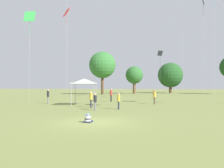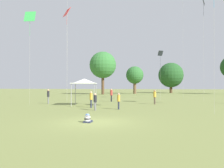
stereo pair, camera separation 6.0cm
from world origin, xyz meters
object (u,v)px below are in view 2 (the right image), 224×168
kite_0 (160,55)px  distant_tree_3 (171,75)px  person_standing_0 (119,100)px  distant_tree_0 (103,65)px  person_standing_1 (155,96)px  person_standing_5 (95,100)px  canopy_tent (84,81)px  distant_tree_1 (135,75)px  kite_2 (30,18)px  person_standing_6 (48,95)px  seated_toddler (88,119)px  person_standing_7 (91,98)px  kite_8 (203,5)px  person_standing_2 (111,94)px  kite_6 (67,14)px

kite_0 → distant_tree_3: distant_tree_3 is taller
person_standing_0 → distant_tree_0: bearing=-122.8°
person_standing_1 → distant_tree_0: (-13.62, 29.66, 6.79)m
person_standing_5 → canopy_tent: bearing=-146.1°
person_standing_0 → distant_tree_1: (-2.41, 43.57, 4.46)m
distant_tree_1 → person_standing_5: bearing=-89.4°
person_standing_0 → distant_tree_1: size_ratio=0.19×
person_standing_1 → kite_2: kite_2 is taller
person_standing_0 → kite_2: 15.08m
person_standing_0 → distant_tree_3: 52.77m
person_standing_6 → seated_toddler: bearing=-177.1°
person_standing_7 → distant_tree_3: bearing=33.0°
person_standing_5 → person_standing_6: bearing=-122.9°
kite_8 → canopy_tent: bearing=-179.7°
canopy_tent → person_standing_6: bearing=165.9°
person_standing_2 → kite_0: 9.87m
person_standing_6 → kite_6: 11.63m
seated_toddler → kite_6: 21.32m
person_standing_2 → person_standing_0: bearing=-55.7°
person_standing_7 → person_standing_5: bearing=-108.7°
seated_toddler → person_standing_6: person_standing_6 is taller
distant_tree_0 → person_standing_0: bearing=-74.2°
person_standing_6 → distant_tree_3: (18.07, 47.19, 4.63)m
person_standing_6 → person_standing_7: 7.61m
person_standing_7 → canopy_tent: bearing=77.9°
canopy_tent → kite_0: bearing=50.3°
seated_toddler → kite_2: bearing=136.3°
person_standing_1 → kite_2: 17.69m
seated_toddler → kite_0: 23.20m
kite_2 → kite_8: kite_8 is taller
kite_8 → person_standing_6: bearing=170.0°
kite_2 → distant_tree_0: (1.03, 33.07, -2.51)m
distant_tree_0 → kite_8: bearing=-48.2°
kite_6 → distant_tree_3: kite_6 is taller
distant_tree_0 → person_standing_1: bearing=-65.3°
person_standing_2 → person_standing_6: size_ratio=1.01×
person_standing_0 → person_standing_2: (-2.72, 10.14, 0.18)m
kite_2 → person_standing_5: bearing=13.3°
person_standing_1 → kite_8: bearing=-104.0°
person_standing_0 → person_standing_1: (3.35, 6.68, 0.12)m
person_standing_0 → kite_6: bearing=-91.5°
kite_6 → distant_tree_0: (-1.66, 28.31, -4.37)m
kite_0 → seated_toddler: bearing=88.9°
person_standing_6 → kite_8: (19.98, 8.61, 12.86)m
distant_tree_1 → kite_8: bearing=-67.1°
seated_toddler → kite_8: bearing=64.4°
kite_0 → kite_8: 9.32m
canopy_tent → distant_tree_0: bearing=99.9°
kite_6 → distant_tree_1: size_ratio=1.63×
person_standing_0 → kite_2: (-11.31, 3.27, 9.42)m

